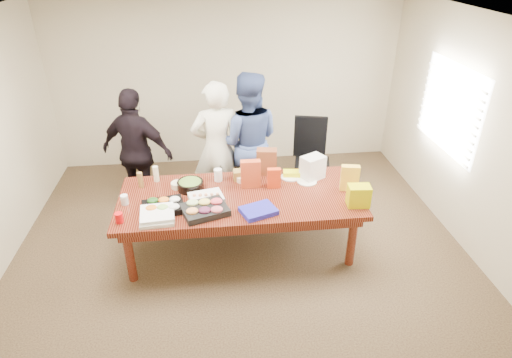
{
  "coord_description": "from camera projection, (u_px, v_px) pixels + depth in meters",
  "views": [
    {
      "loc": [
        -0.28,
        -4.27,
        3.35
      ],
      "look_at": [
        0.2,
        0.1,
        0.9
      ],
      "focal_mm": 30.13,
      "sensor_mm": 36.0,
      "label": 1
    }
  ],
  "objects": [
    {
      "name": "plate_b",
      "position": [
        290.0,
        177.0,
        5.38
      ],
      "size": [
        0.27,
        0.27,
        0.01
      ],
      "primitive_type": "cylinder",
      "rotation": [
        0.0,
        0.0,
        0.15
      ],
      "color": "white",
      "rests_on": "conference_table"
    },
    {
      "name": "sheet_cake",
      "position": [
        206.0,
        198.0,
        4.89
      ],
      "size": [
        0.43,
        0.36,
        0.07
      ],
      "primitive_type": "cube",
      "rotation": [
        0.0,
        0.0,
        0.23
      ],
      "color": "white",
      "rests_on": "conference_table"
    },
    {
      "name": "bread_loaf",
      "position": [
        246.0,
        174.0,
        5.32
      ],
      "size": [
        0.31,
        0.15,
        0.12
      ],
      "primitive_type": "cube",
      "rotation": [
        0.0,
        0.0,
        0.04
      ],
      "color": "olive",
      "rests_on": "conference_table"
    },
    {
      "name": "ceiling",
      "position": [
        236.0,
        18.0,
        4.05
      ],
      "size": [
        5.5,
        5.0,
        0.02
      ],
      "primitive_type": "cube",
      "color": "white",
      "rests_on": "wall_back"
    },
    {
      "name": "pizza_box_lower",
      "position": [
        157.0,
        218.0,
        4.57
      ],
      "size": [
        0.38,
        0.38,
        0.04
      ],
      "primitive_type": "cube",
      "rotation": [
        0.0,
        0.0,
        0.08
      ],
      "color": "white",
      "rests_on": "conference_table"
    },
    {
      "name": "chip_bag_orange",
      "position": [
        274.0,
        178.0,
        5.11
      ],
      "size": [
        0.16,
        0.08,
        0.25
      ],
      "primitive_type": "cube",
      "rotation": [
        0.0,
        0.0,
        -0.06
      ],
      "color": "#E63F14",
      "rests_on": "conference_table"
    },
    {
      "name": "wall_front",
      "position": [
        270.0,
        327.0,
        2.54
      ],
      "size": [
        5.5,
        0.04,
        2.7
      ],
      "primitive_type": "cube",
      "color": "beige",
      "rests_on": "floor"
    },
    {
      "name": "chip_bag_red",
      "position": [
        251.0,
        174.0,
        5.11
      ],
      "size": [
        0.24,
        0.1,
        0.34
      ],
      "primitive_type": "cube",
      "rotation": [
        0.0,
        0.0,
        0.01
      ],
      "color": "#CD4A23",
      "rests_on": "conference_table"
    },
    {
      "name": "ranch_bottle",
      "position": [
        156.0,
        174.0,
        5.26
      ],
      "size": [
        0.08,
        0.08,
        0.2
      ],
      "primitive_type": "cylinder",
      "rotation": [
        0.0,
        0.0,
        -0.18
      ],
      "color": "#F0E8BB",
      "rests_on": "conference_table"
    },
    {
      "name": "chip_bag_blue",
      "position": [
        258.0,
        211.0,
        4.67
      ],
      "size": [
        0.44,
        0.39,
        0.05
      ],
      "primitive_type": "cube",
      "rotation": [
        0.0,
        0.0,
        0.36
      ],
      "color": "#2120AA",
      "rests_on": "conference_table"
    },
    {
      "name": "window_panel",
      "position": [
        450.0,
        108.0,
        5.42
      ],
      "size": [
        0.03,
        1.4,
        1.1
      ],
      "primitive_type": "cube",
      "color": "white",
      "rests_on": "wall_right"
    },
    {
      "name": "mustard_bottle",
      "position": [
        253.0,
        171.0,
        5.34
      ],
      "size": [
        0.07,
        0.07,
        0.17
      ],
      "primitive_type": "cylinder",
      "rotation": [
        0.0,
        0.0,
        0.2
      ],
      "color": "#D6D80A",
      "rests_on": "conference_table"
    },
    {
      "name": "floor",
      "position": [
        241.0,
        248.0,
        5.37
      ],
      "size": [
        5.5,
        5.0,
        0.02
      ],
      "primitive_type": "cube",
      "color": "#47301E",
      "rests_on": "ground"
    },
    {
      "name": "banana_bunch",
      "position": [
        292.0,
        174.0,
        5.39
      ],
      "size": [
        0.23,
        0.16,
        0.07
      ],
      "primitive_type": "cube",
      "rotation": [
        0.0,
        0.0,
        -0.14
      ],
      "color": "#F2FB0B",
      "rests_on": "conference_table"
    },
    {
      "name": "veggie_tray",
      "position": [
        164.0,
        207.0,
        4.72
      ],
      "size": [
        0.5,
        0.43,
        0.07
      ],
      "primitive_type": "cube",
      "rotation": [
        0.0,
        0.0,
        0.22
      ],
      "color": "black",
      "rests_on": "conference_table"
    },
    {
      "name": "kraft_bag",
      "position": [
        267.0,
        161.0,
        5.41
      ],
      "size": [
        0.27,
        0.19,
        0.33
      ],
      "primitive_type": "cube",
      "rotation": [
        0.0,
        0.0,
        -0.17
      ],
      "color": "brown",
      "rests_on": "conference_table"
    },
    {
      "name": "grocery_bag_yellow",
      "position": [
        359.0,
        196.0,
        4.76
      ],
      "size": [
        0.26,
        0.19,
        0.24
      ],
      "primitive_type": "cube",
      "rotation": [
        0.0,
        0.0,
        -0.09
      ],
      "color": "#D2CD00",
      "rests_on": "conference_table"
    },
    {
      "name": "window_blinds",
      "position": [
        447.0,
        108.0,
        5.41
      ],
      "size": [
        0.04,
        1.36,
        1.0
      ],
      "primitive_type": "cube",
      "color": "beige",
      "rests_on": "wall_right"
    },
    {
      "name": "dip_bowl_a",
      "position": [
        243.0,
        179.0,
        5.29
      ],
      "size": [
        0.21,
        0.21,
        0.06
      ],
      "primitive_type": "cylinder",
      "rotation": [
        0.0,
        0.0,
        0.34
      ],
      "color": "beige",
      "rests_on": "conference_table"
    },
    {
      "name": "clear_cup_a",
      "position": [
        124.0,
        201.0,
        4.81
      ],
      "size": [
        0.09,
        0.09,
        0.1
      ],
      "primitive_type": "cylinder",
      "rotation": [
        0.0,
        0.0,
        -0.27
      ],
      "color": "silver",
      "rests_on": "conference_table"
    },
    {
      "name": "mayo_jar",
      "position": [
        218.0,
        175.0,
        5.28
      ],
      "size": [
        0.1,
        0.1,
        0.15
      ],
      "primitive_type": "cylinder",
      "rotation": [
        0.0,
        0.0,
        0.01
      ],
      "color": "white",
      "rests_on": "conference_table"
    },
    {
      "name": "clear_cup_b",
      "position": [
        124.0,
        200.0,
        4.81
      ],
      "size": [
        0.09,
        0.09,
        0.11
      ],
      "primitive_type": "cylinder",
      "rotation": [
        0.0,
        0.0,
        0.16
      ],
      "color": "white",
      "rests_on": "conference_table"
    },
    {
      "name": "person_center",
      "position": [
        217.0,
        149.0,
        5.73
      ],
      "size": [
        0.73,
        0.54,
        1.84
      ],
      "primitive_type": "imported",
      "rotation": [
        0.0,
        0.0,
        3.29
      ],
      "color": "beige",
      "rests_on": "floor"
    },
    {
      "name": "plate_a",
      "position": [
        307.0,
        181.0,
        5.28
      ],
      "size": [
        0.27,
        0.27,
        0.01
      ],
      "primitive_type": "cylinder",
      "rotation": [
        0.0,
        0.0,
        0.12
      ],
      "color": "white",
      "rests_on": "conference_table"
    },
    {
      "name": "conference_table",
      "position": [
        240.0,
        222.0,
        5.18
      ],
      "size": [
        2.8,
        1.2,
        0.75
      ],
      "primitive_type": "cube",
      "color": "#4C1C0F",
      "rests_on": "floor"
    },
    {
      "name": "red_cup",
      "position": [
        119.0,
        218.0,
        4.5
      ],
      "size": [
        0.09,
        0.09,
        0.11
      ],
      "primitive_type": "cylinder",
      "rotation": [
        0.0,
        0.0,
        -0.08
      ],
      "color": "red",
      "rests_on": "conference_table"
    },
    {
      "name": "office_chair",
      "position": [
        312.0,
        162.0,
        6.17
      ],
      "size": [
        0.69,
        0.69,
        1.12
      ],
      "primitive_type": "cube",
      "rotation": [
        0.0,
        0.0,
        -0.23
      ],
      "color": "black",
      "rests_on": "floor"
    },
    {
      "name": "salad_bowl",
      "position": [
        190.0,
        185.0,
        5.11
      ],
      "size": [
        0.4,
        0.4,
        0.1
      ],
      "primitive_type": "cylinder",
      "rotation": [
        0.0,
        0.0,
        -0.34
      ],
      "color": "black",
      "rests_on": "conference_table"
    },
    {
      "name": "chip_bag_yellow",
      "position": [
        350.0,
        178.0,
        5.04
      ],
      "size": [
        0.22,
        0.13,
        0.32
      ],
      "primitive_type": "cube",
      "rotation": [
        0.0,
        0.0,
        -0.22
      ],
      "color": "yellow",
      "rests_on": "conference_table"
    },
    {
      "name": "dressing_bottle",
      "position": [
        140.0,
        180.0,
        5.13
      ],
      "size": [
        0.07,
        0.07,
        0.19
      ],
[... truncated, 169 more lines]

